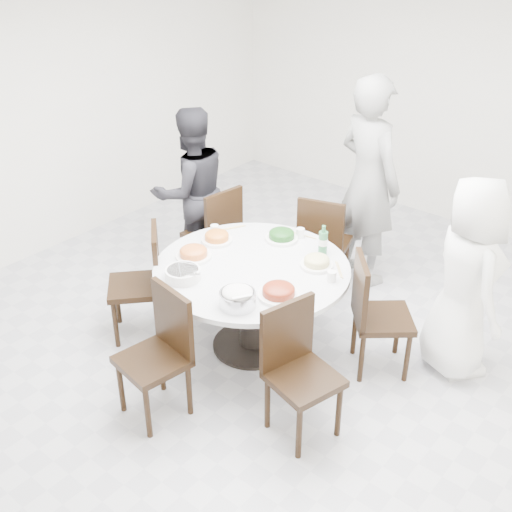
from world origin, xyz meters
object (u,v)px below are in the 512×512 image
Objects in this scene: chair_s at (152,358)px; beverage_bottle at (323,240)px; chair_n at (325,241)px; chair_nw at (211,233)px; soup_bowl at (183,274)px; diner_right at (466,279)px; diner_left at (191,191)px; chair_ne at (383,316)px; chair_sw at (134,284)px; diner_middle at (368,182)px; dining_table at (252,307)px; rice_bowl at (238,299)px; chair_se at (304,376)px.

chair_s is 3.90× the size of beverage_bottle.
beverage_bottle is at bearing 103.74° from chair_n.
chair_nw is 1.31m from soup_bowl.
chair_nw is 2.37m from diner_right.
chair_n is 0.59× the size of diner_left.
chair_ne is 1.00× the size of chair_nw.
chair_sw is 3.90× the size of beverage_bottle.
chair_sw is 2.26m from diner_middle.
chair_n is 1.77m from chair_sw.
diner_right is (1.35, 0.82, 0.41)m from dining_table.
chair_ne is 3.75× the size of rice_bowl.
rice_bowl is at bearing 101.19° from chair_se.
chair_sw is (-1.77, -0.89, 0.00)m from chair_ne.
diner_right is at bearing 38.32° from soup_bowl.
diner_right is at bearing 166.99° from diner_middle.
chair_nw is 3.90× the size of beverage_bottle.
dining_table is 1.14m from chair_n.
soup_bowl is 1.13m from beverage_bottle.
soup_bowl is (1.00, -1.09, -0.01)m from diner_left.
chair_nw is 1.87m from chair_s.
soup_bowl is at bearing 122.64° from chair_s.
diner_left reaches higher than chair_ne.
dining_table is at bearing 74.46° from chair_se.
diner_left is at bearing 43.71° from chair_ne.
chair_s is (-0.03, -1.02, 0.10)m from dining_table.
chair_ne is at bearing 36.66° from soup_bowl.
soup_bowl is at bearing -120.86° from dining_table.
diner_middle is at bearing 96.66° from chair_s.
diner_left is at bearing 144.42° from rice_bowl.
chair_se is at bearing 102.48° from chair_n.
diner_left reaches higher than soup_bowl.
dining_table is at bearing 59.14° from soup_bowl.
diner_left is (-1.27, 0.63, 0.42)m from dining_table.
chair_ne is 3.64× the size of soup_bowl.
rice_bowl is (-0.60, 0.04, 0.33)m from chair_se.
chair_nw is at bearing 100.46° from diner_left.
diner_middle is 1.63m from diner_left.
chair_ne is 1.92m from chair_nw.
soup_bowl is (-1.62, -1.28, 0.01)m from diner_right.
chair_nw is 0.61× the size of diner_right.
chair_ne is at bearing -7.22° from beverage_bottle.
chair_ne is at bearing 65.72° from chair_s.
chair_ne is 1.00× the size of chair_se.
chair_se is at bearing -60.45° from beverage_bottle.
beverage_bottle is (-1.05, -0.31, 0.09)m from diner_right.
chair_n is 1.63m from soup_bowl.
diner_left is 1.58m from beverage_bottle.
chair_s is at bearing 134.07° from chair_se.
chair_se is 0.59× the size of diner_left.
chair_nw is at bearing 74.15° from chair_se.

